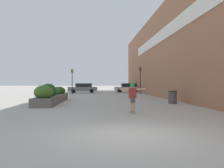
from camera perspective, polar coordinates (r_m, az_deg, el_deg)
name	(u,v)px	position (r m, az deg, el deg)	size (l,w,h in m)	color
ground_plane	(128,135)	(7.55, 3.69, -11.47)	(300.00, 300.00, 0.00)	#ADA89E
building_wall_right	(159,54)	(28.97, 10.63, 6.86)	(0.67, 49.38, 9.78)	#9E6647
planter_box	(52,96)	(19.99, -13.62, -2.64)	(1.39, 8.96, 1.50)	#605B54
skateboard	(133,112)	(12.91, 4.71, -6.30)	(0.24, 0.63, 0.10)	olive
skateboarder	(133,94)	(12.84, 4.71, -2.26)	(1.36, 0.25, 1.45)	tan
trash_bin	(173,97)	(19.19, 13.68, -2.95)	(0.65, 0.65, 0.96)	#514C47
car_leftmost	(83,88)	(39.74, -6.63, -0.90)	(4.58, 1.90, 1.52)	slate
car_center_left	(128,88)	(42.29, 3.59, -0.81)	(4.36, 1.97, 1.52)	#BCBCC1
traffic_light_left	(72,77)	(35.67, -9.10, 1.55)	(0.28, 0.30, 3.51)	black
traffic_light_right	(140,76)	(35.60, 6.49, 1.81)	(0.28, 0.30, 3.78)	black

